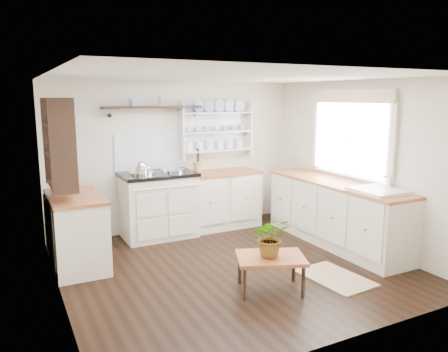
{
  "coord_description": "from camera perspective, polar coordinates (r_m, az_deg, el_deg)",
  "views": [
    {
      "loc": [
        -2.43,
        -4.51,
        2.07
      ],
      "look_at": [
        -0.0,
        0.25,
        1.1
      ],
      "focal_mm": 35.0,
      "sensor_mm": 36.0,
      "label": 1
    }
  ],
  "objects": [
    {
      "name": "plate_rack",
      "position": [
        7.1,
        -1.26,
        6.14
      ],
      "size": [
        1.2,
        0.22,
        0.9
      ],
      "color": "white",
      "rests_on": "wall_back"
    },
    {
      "name": "wall_right",
      "position": [
        6.39,
        17.27,
        1.55
      ],
      "size": [
        0.02,
        3.8,
        2.3
      ],
      "primitive_type": "cube",
      "color": "beige",
      "rests_on": "ground"
    },
    {
      "name": "window",
      "position": [
        6.41,
        16.2,
        5.37
      ],
      "size": [
        0.08,
        1.55,
        1.22
      ],
      "color": "white",
      "rests_on": "wall_right"
    },
    {
      "name": "center_table",
      "position": [
        4.8,
        6.1,
        -10.89
      ],
      "size": [
        0.86,
        0.74,
        0.39
      ],
      "rotation": [
        0.0,
        0.0,
        -0.39
      ],
      "color": "brown",
      "rests_on": "floor"
    },
    {
      "name": "potted_plant",
      "position": [
        4.71,
        6.17,
        -7.91
      ],
      "size": [
        0.49,
        0.47,
        0.43
      ],
      "primitive_type": "imported",
      "rotation": [
        0.0,
        0.0,
        -0.41
      ],
      "color": "#3F7233",
      "rests_on": "center_table"
    },
    {
      "name": "back_cabinets",
      "position": [
        7.01,
        -0.65,
        -2.98
      ],
      "size": [
        1.27,
        0.63,
        0.9
      ],
      "color": "beige",
      "rests_on": "floor"
    },
    {
      "name": "aga_cooker",
      "position": [
        6.59,
        -8.57,
        -3.65
      ],
      "size": [
        1.09,
        0.75,
        1.0
      ],
      "color": "beige",
      "rests_on": "floor"
    },
    {
      "name": "utensil_crock",
      "position": [
        6.84,
        -3.45,
        1.17
      ],
      "size": [
        0.13,
        0.13,
        0.15
      ],
      "primitive_type": "cylinder",
      "color": "#AB743E",
      "rests_on": "back_cabinets"
    },
    {
      "name": "high_shelf",
      "position": [
        6.61,
        -9.26,
        8.77
      ],
      "size": [
        1.5,
        0.29,
        0.16
      ],
      "color": "black",
      "rests_on": "wall_back"
    },
    {
      "name": "wall_back",
      "position": [
        6.91,
        -6.23,
        2.59
      ],
      "size": [
        4.0,
        0.02,
        2.3
      ],
      "primitive_type": "cube",
      "color": "beige",
      "rests_on": "ground"
    },
    {
      "name": "kettle",
      "position": [
        6.29,
        -10.78,
        0.76
      ],
      "size": [
        0.19,
        0.19,
        0.24
      ],
      "primitive_type": null,
      "color": "silver",
      "rests_on": "aga_cooker"
    },
    {
      "name": "right_cabinets",
      "position": [
        6.39,
        14.38,
        -4.62
      ],
      "size": [
        0.62,
        2.43,
        0.9
      ],
      "color": "beige",
      "rests_on": "floor"
    },
    {
      "name": "wall_left",
      "position": [
        4.62,
        -21.16,
        -1.91
      ],
      "size": [
        0.02,
        3.8,
        2.3
      ],
      "primitive_type": "cube",
      "color": "beige",
      "rests_on": "ground"
    },
    {
      "name": "floor",
      "position": [
        5.52,
        1.21,
        -11.72
      ],
      "size": [
        4.0,
        3.8,
        0.01
      ],
      "primitive_type": "cube",
      "color": "black",
      "rests_on": "ground"
    },
    {
      "name": "floor_rug",
      "position": [
        5.35,
        14.33,
        -12.74
      ],
      "size": [
        0.62,
        0.89,
        0.02
      ],
      "primitive_type": "cube",
      "rotation": [
        0.0,
        0.0,
        0.08
      ],
      "color": "#906854",
      "rests_on": "floor"
    },
    {
      "name": "left_cabinets",
      "position": [
        5.69,
        -18.67,
        -6.7
      ],
      "size": [
        0.62,
        1.13,
        0.9
      ],
      "color": "beige",
      "rests_on": "floor"
    },
    {
      "name": "ceiling",
      "position": [
        5.13,
        1.3,
        12.86
      ],
      "size": [
        4.0,
        3.8,
        0.01
      ],
      "primitive_type": "cube",
      "color": "white",
      "rests_on": "wall_back"
    },
    {
      "name": "left_shelving",
      "position": [
        5.47,
        -20.78,
        4.16
      ],
      "size": [
        0.28,
        0.8,
        1.05
      ],
      "primitive_type": "cube",
      "color": "black",
      "rests_on": "wall_left"
    },
    {
      "name": "belfast_sink",
      "position": [
        5.79,
        19.42,
        -2.97
      ],
      "size": [
        0.55,
        0.6,
        0.45
      ],
      "color": "white",
      "rests_on": "right_cabinets"
    }
  ]
}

